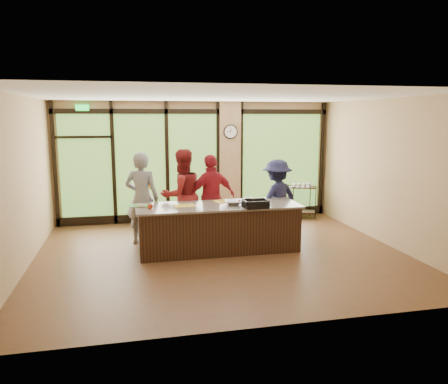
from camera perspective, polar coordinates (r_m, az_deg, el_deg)
name	(u,v)px	position (r m, az deg, el deg)	size (l,w,h in m)	color
floor	(222,254)	(8.52, -0.32, -8.15)	(7.00, 7.00, 0.00)	#51341C
ceiling	(221,96)	(8.11, -0.34, 12.45)	(7.00, 7.00, 0.00)	white
back_wall	(197,162)	(11.11, -3.59, 3.99)	(7.00, 7.00, 0.00)	tan
left_wall	(21,184)	(8.20, -25.00, 0.99)	(6.00, 6.00, 0.00)	tan
right_wall	(389,172)	(9.54, 20.71, 2.40)	(6.00, 6.00, 0.00)	tan
window_wall	(203,166)	(11.10, -2.71, 3.45)	(6.90, 0.12, 3.00)	tan
island_base	(218,228)	(8.67, -0.74, -4.79)	(3.10, 1.00, 0.88)	black
countertop	(218,206)	(8.57, -0.75, -1.81)	(3.20, 1.10, 0.04)	gray
wall_clock	(231,132)	(11.09, 0.86, 7.88)	(0.36, 0.04, 0.36)	black
cook_left	(142,198)	(9.15, -10.67, -0.82)	(0.70, 0.46, 1.93)	slate
cook_midleft	(182,195)	(9.27, -5.51, -0.45)	(0.95, 0.74, 1.96)	maroon
cook_midright	(212,198)	(9.30, -1.61, -0.74)	(1.08, 0.45, 1.85)	maroon
cook_right	(277,199)	(9.61, 6.91, -0.86)	(1.11, 0.64, 1.71)	#1A1C3A
roasting_pan	(256,206)	(8.32, 4.15, -1.77)	(0.45, 0.35, 0.08)	black
mixing_bowl	(234,203)	(8.57, 1.26, -1.39)	(0.34, 0.34, 0.08)	silver
cutting_board_left	(140,206)	(8.62, -10.87, -1.75)	(0.39, 0.30, 0.01)	green
cutting_board_center	(184,206)	(8.49, -5.19, -1.78)	(0.38, 0.29, 0.01)	gold
cutting_board_right	(224,201)	(8.90, -0.05, -1.20)	(0.39, 0.29, 0.01)	gold
prep_bowl_near	(142,206)	(8.49, -10.72, -1.79)	(0.16, 0.16, 0.05)	white
prep_bowl_mid	(244,203)	(8.62, 2.59, -1.47)	(0.14, 0.14, 0.04)	white
prep_bowl_far	(248,198)	(9.20, 3.19, -0.78)	(0.14, 0.14, 0.03)	white
red_ramekin	(150,207)	(8.29, -9.61, -1.91)	(0.10, 0.10, 0.08)	red
flower_stand	(145,214)	(10.42, -10.22, -2.82)	(0.37, 0.37, 0.75)	black
flower_vase	(145,192)	(10.32, -10.31, 0.00)	(0.28, 0.28, 0.29)	olive
bar_cart	(302,197)	(11.54, 10.14, -0.67)	(0.77, 0.61, 0.93)	black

